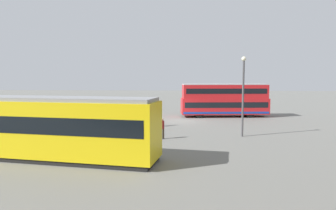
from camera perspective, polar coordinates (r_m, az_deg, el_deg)
name	(u,v)px	position (r m, az deg, el deg)	size (l,w,h in m)	color
ground_plane	(182,121)	(31.53, 2.68, -3.09)	(160.00, 160.00, 0.00)	slate
double_decker_bus	(224,100)	(35.38, 10.87, 0.97)	(10.39, 3.71, 3.90)	red
tram_yellow	(29,126)	(18.56, -25.44, -3.72)	(15.26, 4.54, 3.50)	yellow
pedestrian_near_railing	(156,116)	(27.75, -2.32, -2.12)	(0.36, 0.34, 1.74)	#33384C
pedestrian_crossing	(162,127)	(22.01, -1.14, -4.28)	(0.45, 0.45, 1.59)	#4C3F2D
pedestrian_railing	(120,119)	(28.02, -9.34, -2.67)	(6.84, 0.37, 1.08)	gray
info_sign	(74,108)	(29.59, -17.83, -0.59)	(0.97, 0.12, 2.47)	slate
street_lamp	(243,90)	(23.43, 14.40, 2.92)	(0.36, 0.36, 6.21)	#4C4C51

